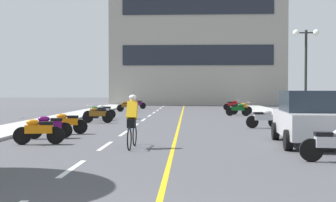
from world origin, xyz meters
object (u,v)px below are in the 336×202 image
Objects in this scene: motorcycle_5 at (264,118)px; motorcycle_7 at (97,113)px; motorcycle_4 at (67,123)px; cyclist_rider at (132,120)px; street_lamp_mid at (306,54)px; motorcycle_2 at (39,130)px; motorcycle_12 at (233,105)px; parked_car_near at (307,118)px; motorcycle_1 at (334,144)px; motorcycle_11 at (127,106)px; motorcycle_9 at (238,109)px; motorcycle_6 at (97,114)px; motorcycle_10 at (241,108)px; motorcycle_8 at (103,111)px; motorcycle_3 at (49,126)px; motorcycle_13 at (137,104)px.

motorcycle_5 is 10.11m from motorcycle_7.
cyclist_rider is at bearing -50.50° from motorcycle_4.
street_lamp_mid reaches higher than motorcycle_2.
parked_car_near is at bearing -89.97° from motorcycle_12.
motorcycle_1 and motorcycle_11 have the same top height.
motorcycle_6 is at bearing -142.02° from motorcycle_9.
motorcycle_4 and motorcycle_10 have the same top height.
motorcycle_8 is 10.54m from motorcycle_10.
motorcycle_5 is 1.02× the size of motorcycle_8.
street_lamp_mid is 3.09× the size of motorcycle_3.
motorcycle_8 is (-0.35, 12.69, 0.00)m from motorcycle_2.
motorcycle_5 and motorcycle_11 have the same top height.
motorcycle_1 is 1.00× the size of motorcycle_9.
motorcycle_10 is (9.36, 6.59, 0.00)m from motorcycle_7.
motorcycle_4 is (-8.78, 6.41, 0.00)m from motorcycle_1.
parked_car_near is 2.60× the size of motorcycle_8.
motorcycle_6 is (-8.99, 8.90, -0.44)m from parked_car_near.
cyclist_rider is (3.47, -2.37, 0.41)m from motorcycle_3.
motorcycle_3 is 18.33m from motorcycle_10.
motorcycle_7 is 0.92× the size of cyclist_rider.
motorcycle_8 is at bearing 167.00° from street_lamp_mid.
street_lamp_mid reaches higher than motorcycle_13.
motorcycle_10 is (9.19, 15.86, 0.00)m from motorcycle_3.
street_lamp_mid is at bearing 77.78° from motorcycle_1.
cyclist_rider is at bearing -103.13° from motorcycle_12.
parked_car_near is 23.73m from motorcycle_12.
motorcycle_4 is at bearing -87.23° from motorcycle_7.
motorcycle_2 and motorcycle_4 have the same top height.
motorcycle_4 and motorcycle_12 have the same top height.
motorcycle_4 is 9.24m from motorcycle_5.
motorcycle_12 is (0.03, 6.43, 0.00)m from motorcycle_10.
motorcycle_4 is at bearing -90.40° from motorcycle_13.
motorcycle_8 is 9.44m from motorcycle_9.
motorcycle_1 is 1.04× the size of motorcycle_3.
motorcycle_6 is (-8.74, 12.28, 0.00)m from motorcycle_1.
parked_car_near is 2.55× the size of motorcycle_4.
motorcycle_7 is (-9.15, 14.09, 0.00)m from motorcycle_1.
parked_car_near reaches higher than motorcycle_4.
motorcycle_11 is 0.96× the size of cyclist_rider.
street_lamp_mid reaches higher than motorcycle_8.
motorcycle_9 is 1.00× the size of motorcycle_13.
street_lamp_mid is 3.10× the size of motorcycle_7.
parked_car_near reaches higher than cyclist_rider.
motorcycle_12 is (9.37, 11.32, 0.00)m from motorcycle_8.
motorcycle_8 is at bearing 92.14° from motorcycle_4.
motorcycle_12 is 0.95× the size of cyclist_rider.
parked_car_near is (-2.57, -9.65, -2.92)m from street_lamp_mid.
motorcycle_7 is 10.12m from motorcycle_11.
motorcycle_9 is 1.00× the size of motorcycle_11.
motorcycle_2 is 1.00× the size of motorcycle_6.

